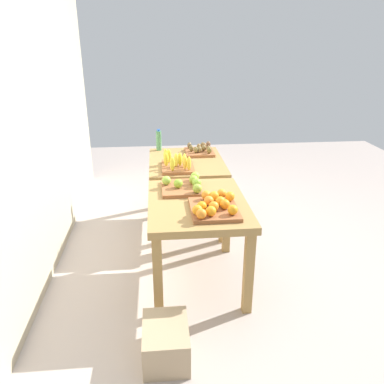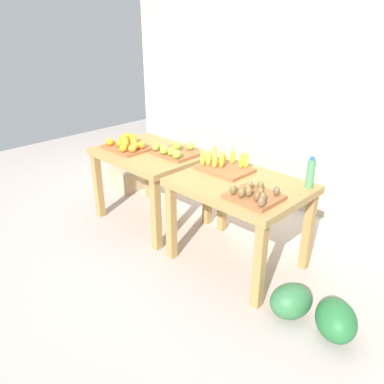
{
  "view_description": "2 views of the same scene",
  "coord_description": "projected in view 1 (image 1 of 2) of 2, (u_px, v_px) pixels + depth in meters",
  "views": [
    {
      "loc": [
        -3.41,
        0.31,
        1.99
      ],
      "look_at": [
        0.05,
        -0.01,
        0.59
      ],
      "focal_mm": 35.83,
      "sensor_mm": 36.0,
      "label": 1
    },
    {
      "loc": [
        2.29,
        -2.32,
        1.98
      ],
      "look_at": [
        0.06,
        -0.04,
        0.52
      ],
      "focal_mm": 36.53,
      "sensor_mm": 36.0,
      "label": 2
    }
  ],
  "objects": [
    {
      "name": "ground_plane",
      "position": [
        191.0,
        247.0,
        3.92
      ],
      "size": [
        8.0,
        8.0,
        0.0
      ],
      "primitive_type": "plane",
      "color": "#AFA199"
    },
    {
      "name": "apple_bin",
      "position": [
        184.0,
        185.0,
        3.35
      ],
      "size": [
        0.42,
        0.36,
        0.11
      ],
      "color": "#975A33",
      "rests_on": "display_table_left"
    },
    {
      "name": "back_wall",
      "position": [
        32.0,
        100.0,
        3.24
      ],
      "size": [
        4.4,
        0.12,
        3.0
      ],
      "primitive_type": "cube",
      "color": "#BAB091",
      "rests_on": "ground_plane"
    },
    {
      "name": "cardboard_produce_box",
      "position": [
        166.0,
        342.0,
        2.53
      ],
      "size": [
        0.4,
        0.3,
        0.25
      ],
      "primitive_type": "cube",
      "color": "tan",
      "rests_on": "ground_plane"
    },
    {
      "name": "kiwi_bin",
      "position": [
        200.0,
        150.0,
        4.4
      ],
      "size": [
        0.36,
        0.32,
        0.1
      ],
      "color": "#975A33",
      "rests_on": "display_table_right"
    },
    {
      "name": "watermelon_pile",
      "position": [
        199.0,
        185.0,
        5.21
      ],
      "size": [
        0.7,
        0.45,
        0.26
      ],
      "color": "#246935",
      "rests_on": "ground_plane"
    },
    {
      "name": "display_table_right",
      "position": [
        186.0,
        170.0,
        4.2
      ],
      "size": [
        1.04,
        0.8,
        0.76
      ],
      "color": "#9E7A44",
      "rests_on": "ground_plane"
    },
    {
      "name": "orange_bin",
      "position": [
        214.0,
        206.0,
        2.92
      ],
      "size": [
        0.46,
        0.38,
        0.11
      ],
      "color": "#975A33",
      "rests_on": "display_table_left"
    },
    {
      "name": "display_table_left",
      "position": [
        197.0,
        213.0,
        3.16
      ],
      "size": [
        1.04,
        0.8,
        0.76
      ],
      "color": "#9E7A44",
      "rests_on": "ground_plane"
    },
    {
      "name": "banana_crate",
      "position": [
        177.0,
        164.0,
        3.88
      ],
      "size": [
        0.44,
        0.32,
        0.17
      ],
      "color": "#975A33",
      "rests_on": "display_table_right"
    },
    {
      "name": "water_bottle",
      "position": [
        159.0,
        140.0,
        4.49
      ],
      "size": [
        0.06,
        0.06,
        0.25
      ],
      "color": "#4C8C59",
      "rests_on": "display_table_right"
    }
  ]
}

